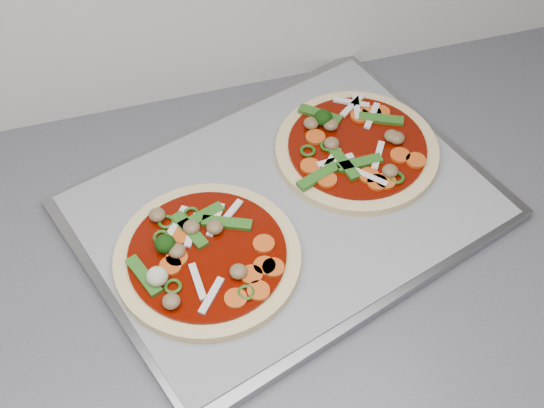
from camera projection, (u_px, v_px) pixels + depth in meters
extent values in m
cube|color=gray|center=(285.00, 209.00, 0.92)|extent=(0.57, 0.49, 0.02)
cube|color=gray|center=(285.00, 205.00, 0.92)|extent=(0.54, 0.46, 0.00)
cylinder|color=#EDCA89|center=(208.00, 258.00, 0.86)|extent=(0.22, 0.22, 0.01)
cylinder|color=#600A00|center=(207.00, 254.00, 0.85)|extent=(0.19, 0.19, 0.00)
ellipsoid|color=beige|center=(157.00, 276.00, 0.82)|extent=(0.03, 0.03, 0.02)
cylinder|color=#CC4615|center=(236.00, 298.00, 0.81)|extent=(0.03, 0.03, 0.00)
cube|color=#2B6D1A|center=(190.00, 230.00, 0.87)|extent=(0.03, 0.06, 0.00)
torus|color=#254C12|center=(180.00, 220.00, 0.88)|extent=(0.03, 0.03, 0.00)
torus|color=#254C12|center=(191.00, 214.00, 0.88)|extent=(0.03, 0.03, 0.00)
cube|color=#2B6D1A|center=(144.00, 276.00, 0.83)|extent=(0.03, 0.06, 0.00)
ellipsoid|color=brown|center=(238.00, 271.00, 0.83)|extent=(0.02, 0.02, 0.01)
cube|color=silver|center=(192.00, 230.00, 0.87)|extent=(0.03, 0.05, 0.00)
cube|color=silver|center=(198.00, 281.00, 0.82)|extent=(0.01, 0.05, 0.00)
cylinder|color=#CC4615|center=(182.00, 235.00, 0.86)|extent=(0.03, 0.03, 0.00)
cube|color=silver|center=(177.00, 222.00, 0.87)|extent=(0.03, 0.04, 0.00)
cube|color=#2B6D1A|center=(201.00, 217.00, 0.88)|extent=(0.06, 0.03, 0.00)
cylinder|color=#CC4615|center=(177.00, 258.00, 0.84)|extent=(0.04, 0.04, 0.00)
ellipsoid|color=brown|center=(215.00, 227.00, 0.86)|extent=(0.02, 0.02, 0.01)
cube|color=silver|center=(229.00, 214.00, 0.88)|extent=(0.04, 0.04, 0.00)
cube|color=silver|center=(216.00, 220.00, 0.88)|extent=(0.03, 0.05, 0.00)
torus|color=#254C12|center=(173.00, 286.00, 0.82)|extent=(0.03, 0.03, 0.00)
ellipsoid|color=brown|center=(191.00, 227.00, 0.86)|extent=(0.02, 0.02, 0.01)
torus|color=#254C12|center=(166.00, 222.00, 0.87)|extent=(0.02, 0.02, 0.00)
cylinder|color=#CC4615|center=(265.00, 266.00, 0.84)|extent=(0.03, 0.03, 0.00)
ellipsoid|color=#143D09|center=(165.00, 244.00, 0.85)|extent=(0.03, 0.03, 0.02)
cylinder|color=#CC4615|center=(273.00, 268.00, 0.84)|extent=(0.04, 0.04, 0.00)
cylinder|color=#CC4615|center=(259.00, 291.00, 0.82)|extent=(0.03, 0.03, 0.00)
cylinder|color=#CC4615|center=(252.00, 275.00, 0.83)|extent=(0.03, 0.03, 0.00)
ellipsoid|color=brown|center=(177.00, 251.00, 0.84)|extent=(0.02, 0.02, 0.01)
torus|color=#254C12|center=(161.00, 237.00, 0.86)|extent=(0.03, 0.03, 0.00)
cube|color=silver|center=(211.00, 295.00, 0.81)|extent=(0.04, 0.04, 0.00)
ellipsoid|color=brown|center=(171.00, 301.00, 0.80)|extent=(0.02, 0.02, 0.01)
ellipsoid|color=brown|center=(157.00, 215.00, 0.88)|extent=(0.03, 0.03, 0.01)
cylinder|color=#CC4615|center=(264.00, 244.00, 0.86)|extent=(0.03, 0.03, 0.00)
torus|color=#254C12|center=(246.00, 293.00, 0.81)|extent=(0.03, 0.03, 0.00)
cube|color=#2B6D1A|center=(227.00, 223.00, 0.87)|extent=(0.06, 0.04, 0.00)
cylinder|color=#CC4615|center=(171.00, 266.00, 0.84)|extent=(0.03, 0.03, 0.00)
cylinder|color=#EDCA89|center=(357.00, 150.00, 0.96)|extent=(0.28, 0.28, 0.01)
cylinder|color=#600A00|center=(357.00, 146.00, 0.96)|extent=(0.23, 0.23, 0.00)
cylinder|color=#CC4615|center=(327.00, 180.00, 0.92)|extent=(0.04, 0.04, 0.00)
cylinder|color=#CC4615|center=(369.00, 176.00, 0.92)|extent=(0.03, 0.03, 0.00)
cylinder|color=#CC4615|center=(360.00, 116.00, 0.99)|extent=(0.04, 0.04, 0.00)
cylinder|color=#CC4615|center=(386.00, 181.00, 0.91)|extent=(0.03, 0.03, 0.00)
cube|color=silver|center=(378.00, 156.00, 0.94)|extent=(0.03, 0.04, 0.00)
cube|color=silver|center=(335.00, 160.00, 0.94)|extent=(0.05, 0.01, 0.00)
cylinder|color=#CC4615|center=(315.00, 137.00, 0.96)|extent=(0.03, 0.03, 0.00)
cylinder|color=#CC4615|center=(310.00, 166.00, 0.93)|extent=(0.03, 0.03, 0.00)
cube|color=#2B6D1A|center=(320.00, 114.00, 0.99)|extent=(0.05, 0.05, 0.00)
ellipsoid|color=brown|center=(331.00, 125.00, 0.97)|extent=(0.03, 0.03, 0.01)
ellipsoid|color=brown|center=(397.00, 138.00, 0.95)|extent=(0.03, 0.03, 0.01)
cube|color=silver|center=(330.00, 161.00, 0.93)|extent=(0.04, 0.04, 0.00)
cube|color=silver|center=(357.00, 107.00, 1.00)|extent=(0.02, 0.05, 0.00)
cylinder|color=#CC4615|center=(380.00, 112.00, 0.99)|extent=(0.03, 0.03, 0.00)
ellipsoid|color=brown|center=(390.00, 171.00, 0.92)|extent=(0.03, 0.03, 0.01)
cube|color=silver|center=(372.00, 116.00, 0.98)|extent=(0.04, 0.04, 0.00)
cube|color=#2B6D1A|center=(381.00, 119.00, 0.98)|extent=(0.06, 0.04, 0.00)
cylinder|color=#CC4615|center=(400.00, 155.00, 0.94)|extent=(0.03, 0.03, 0.00)
cube|color=#2B6D1A|center=(359.00, 163.00, 0.93)|extent=(0.06, 0.02, 0.00)
torus|color=#254C12|center=(396.00, 178.00, 0.92)|extent=(0.03, 0.03, 0.00)
cube|color=#2B6D1A|center=(344.00, 163.00, 0.93)|extent=(0.03, 0.06, 0.00)
cube|color=silver|center=(352.00, 106.00, 1.00)|extent=(0.04, 0.04, 0.00)
cylinder|color=#CC4615|center=(372.00, 113.00, 0.99)|extent=(0.03, 0.03, 0.00)
cylinder|color=#CC4615|center=(377.00, 183.00, 0.91)|extent=(0.03, 0.03, 0.00)
ellipsoid|color=brown|center=(392.00, 136.00, 0.96)|extent=(0.02, 0.02, 0.01)
ellipsoid|color=brown|center=(332.00, 143.00, 0.95)|extent=(0.02, 0.02, 0.01)
cube|color=silver|center=(351.00, 102.00, 1.00)|extent=(0.05, 0.03, 0.00)
cube|color=silver|center=(369.00, 177.00, 0.92)|extent=(0.04, 0.04, 0.00)
ellipsoid|color=#143D09|center=(323.00, 118.00, 0.97)|extent=(0.02, 0.02, 0.02)
torus|color=#254C12|center=(328.00, 146.00, 0.95)|extent=(0.03, 0.03, 0.00)
cube|color=#2B6D1A|center=(318.00, 176.00, 0.92)|extent=(0.06, 0.03, 0.00)
cylinder|color=#CC4615|center=(416.00, 160.00, 0.94)|extent=(0.04, 0.04, 0.00)
torus|color=#254C12|center=(308.00, 151.00, 0.95)|extent=(0.03, 0.03, 0.00)
ellipsoid|color=brown|center=(311.00, 123.00, 0.97)|extent=(0.02, 0.02, 0.01)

